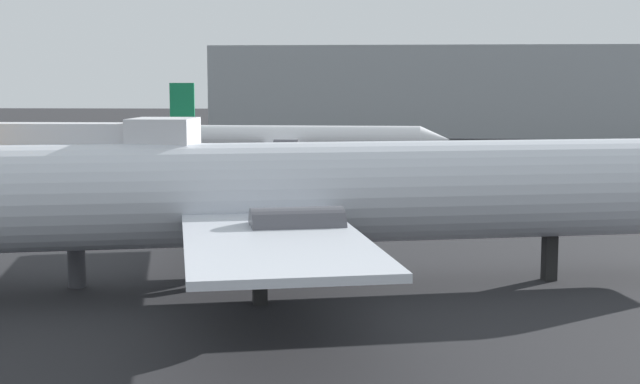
% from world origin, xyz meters
% --- Properties ---
extents(airplane_at_gate, '(41.55, 26.26, 10.79)m').
position_xyz_m(airplane_at_gate, '(-3.88, 25.84, 3.82)').
color(airplane_at_gate, silver).
rests_on(airplane_at_gate, ground_plane).
extents(airplane_distant, '(29.53, 19.71, 8.30)m').
position_xyz_m(airplane_distant, '(-8.77, 76.02, 2.92)').
color(airplane_distant, white).
rests_on(airplane_distant, ground_plane).
extents(terminal_building, '(77.54, 24.69, 14.23)m').
position_xyz_m(terminal_building, '(11.61, 138.71, 7.11)').
color(terminal_building, '#999EA3').
rests_on(terminal_building, ground_plane).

